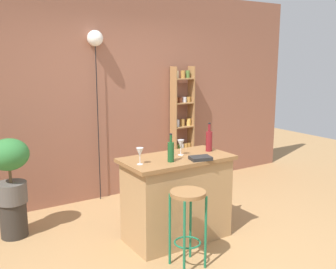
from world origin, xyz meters
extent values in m
plane|color=#A37A4C|center=(0.00, 0.00, 0.00)|extent=(12.00, 12.00, 0.00)
cube|color=#8C5642|center=(0.00, 1.95, 1.40)|extent=(6.40, 0.10, 2.80)
cube|color=#A87F51|center=(0.00, 0.30, 0.43)|extent=(1.06, 0.55, 0.86)
cube|color=olive|center=(0.00, 0.30, 0.88)|extent=(1.15, 0.60, 0.04)
cylinder|color=#196642|center=(-0.36, -0.36, 0.35)|extent=(0.02, 0.02, 0.69)
cylinder|color=#196642|center=(-0.12, -0.36, 0.35)|extent=(0.02, 0.02, 0.69)
cylinder|color=#196642|center=(-0.36, -0.12, 0.35)|extent=(0.02, 0.02, 0.69)
cylinder|color=#196642|center=(-0.12, -0.12, 0.35)|extent=(0.02, 0.02, 0.69)
torus|color=#196642|center=(-0.24, -0.24, 0.23)|extent=(0.25, 0.25, 0.02)
cylinder|color=olive|center=(-0.24, -0.24, 0.71)|extent=(0.33, 0.33, 0.03)
cube|color=#9E7042|center=(0.94, 1.80, 0.89)|extent=(0.02, 0.17, 1.78)
cube|color=#9E7042|center=(1.26, 1.80, 0.89)|extent=(0.02, 0.17, 1.78)
cube|color=#9E7042|center=(1.10, 1.80, 0.18)|extent=(0.30, 0.17, 0.02)
cylinder|color=#4C7033|center=(1.01, 1.81, 0.24)|extent=(0.07, 0.07, 0.10)
cylinder|color=brown|center=(1.10, 1.79, 0.24)|extent=(0.07, 0.07, 0.10)
cylinder|color=#4C7033|center=(1.20, 1.79, 0.24)|extent=(0.07, 0.07, 0.10)
cube|color=#9E7042|center=(1.10, 1.80, 0.53)|extent=(0.30, 0.17, 0.02)
cylinder|color=#AD7A38|center=(0.98, 1.80, 0.59)|extent=(0.07, 0.07, 0.09)
cylinder|color=#4C7033|center=(1.04, 1.80, 0.59)|extent=(0.07, 0.07, 0.09)
cylinder|color=silver|center=(1.09, 1.80, 0.59)|extent=(0.07, 0.07, 0.09)
cylinder|color=#AD7A38|center=(1.16, 1.79, 0.59)|extent=(0.07, 0.07, 0.09)
cylinder|color=#AD7A38|center=(1.22, 1.79, 0.59)|extent=(0.07, 0.07, 0.09)
cube|color=#9E7042|center=(1.10, 1.80, 0.89)|extent=(0.30, 0.17, 0.02)
cylinder|color=silver|center=(1.00, 1.79, 0.95)|extent=(0.07, 0.07, 0.10)
cylinder|color=#AD7A38|center=(1.10, 1.79, 0.95)|extent=(0.07, 0.07, 0.10)
cylinder|color=gold|center=(1.21, 1.79, 0.95)|extent=(0.07, 0.07, 0.10)
cube|color=#9E7042|center=(1.10, 1.80, 1.25)|extent=(0.30, 0.17, 0.02)
cylinder|color=#994C23|center=(0.99, 1.81, 1.29)|extent=(0.07, 0.07, 0.08)
cylinder|color=brown|center=(1.05, 1.79, 1.29)|extent=(0.07, 0.07, 0.08)
cylinder|color=silver|center=(1.13, 1.79, 1.29)|extent=(0.07, 0.07, 0.08)
cylinder|color=#AD7A38|center=(1.20, 1.79, 1.29)|extent=(0.07, 0.07, 0.08)
cube|color=#9E7042|center=(1.10, 1.80, 1.60)|extent=(0.30, 0.17, 0.02)
cylinder|color=beige|center=(1.00, 1.80, 1.67)|extent=(0.06, 0.06, 0.11)
cylinder|color=#AD7A38|center=(1.11, 1.80, 1.67)|extent=(0.06, 0.06, 0.11)
cylinder|color=#4C7033|center=(1.19, 1.80, 1.67)|extent=(0.06, 0.06, 0.11)
cylinder|color=#2D2823|center=(-1.46, 1.28, 0.19)|extent=(0.28, 0.28, 0.39)
cylinder|color=#514C47|center=(-1.46, 1.28, 0.50)|extent=(0.32, 0.32, 0.22)
cylinder|color=brown|center=(-1.46, 1.28, 0.69)|extent=(0.03, 0.03, 0.16)
ellipsoid|color=#2D7033|center=(-1.46, 1.28, 0.91)|extent=(0.42, 0.38, 0.34)
cylinder|color=#194C23|center=(-0.15, 0.18, 1.00)|extent=(0.06, 0.06, 0.20)
cylinder|color=#194C23|center=(-0.15, 0.18, 1.13)|extent=(0.02, 0.02, 0.08)
cylinder|color=black|center=(-0.15, 0.18, 1.18)|extent=(0.03, 0.03, 0.01)
cylinder|color=maroon|center=(0.44, 0.33, 1.01)|extent=(0.07, 0.07, 0.22)
cylinder|color=maroon|center=(0.44, 0.33, 1.16)|extent=(0.03, 0.03, 0.08)
cylinder|color=black|center=(0.44, 0.33, 1.21)|extent=(0.03, 0.03, 0.01)
cylinder|color=silver|center=(0.08, 0.35, 0.90)|extent=(0.06, 0.06, 0.00)
cylinder|color=silver|center=(0.08, 0.35, 0.94)|extent=(0.01, 0.01, 0.07)
cone|color=silver|center=(0.08, 0.35, 1.02)|extent=(0.07, 0.07, 0.08)
cylinder|color=silver|center=(-0.46, 0.25, 0.90)|extent=(0.06, 0.06, 0.00)
cylinder|color=silver|center=(-0.46, 0.25, 0.94)|extent=(0.01, 0.01, 0.07)
cone|color=silver|center=(-0.46, 0.25, 1.02)|extent=(0.07, 0.07, 0.08)
cube|color=black|center=(0.14, 0.08, 0.92)|extent=(0.24, 0.20, 0.03)
cylinder|color=black|center=(-0.22, 1.84, 1.07)|extent=(0.01, 0.01, 2.15)
sphere|color=white|center=(-0.22, 1.84, 2.15)|extent=(0.20, 0.20, 0.20)
camera|label=1|loc=(-2.21, -2.99, 1.92)|focal=42.16mm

